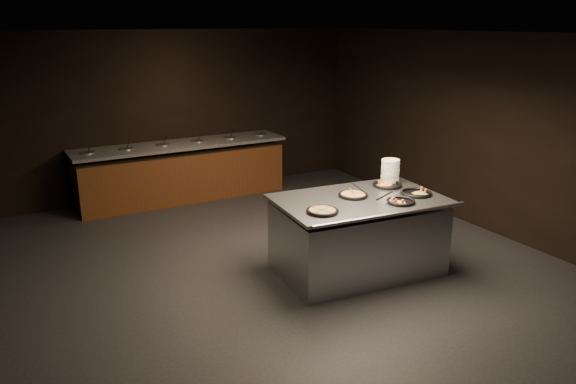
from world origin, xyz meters
The scene contains 11 objects.
room centered at (0.00, 0.00, 1.45)m, with size 7.02×8.02×2.92m.
salad_bar centered at (0.00, 3.56, 0.44)m, with size 3.70×0.83×1.18m.
serving_counter centered at (0.91, -0.39, 0.46)m, with size 2.12×1.46×0.97m.
plate_stack centered at (1.70, -0.01, 1.12)m, with size 0.24×0.24×0.30m, color white.
pan_veggie_whole centered at (0.23, -0.62, 0.99)m, with size 0.37×0.37×0.04m.
pan_cheese_whole centered at (0.89, -0.30, 0.99)m, with size 0.37×0.37×0.04m.
pan_cheese_slices_a centered at (1.54, -0.15, 0.99)m, with size 0.39×0.39×0.04m.
pan_cheese_slices_b centered at (1.23, -0.78, 0.99)m, with size 0.34×0.34×0.04m.
pan_veggie_slices centered at (1.62, -0.62, 0.99)m, with size 0.39×0.39×0.04m.
server_left centered at (0.94, -0.26, 1.04)m, with size 0.24×0.26×0.16m.
server_right centered at (1.08, -0.73, 1.04)m, with size 0.31×0.18×0.16m.
Camera 1 is at (-3.02, -5.65, 3.05)m, focal length 35.00 mm.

